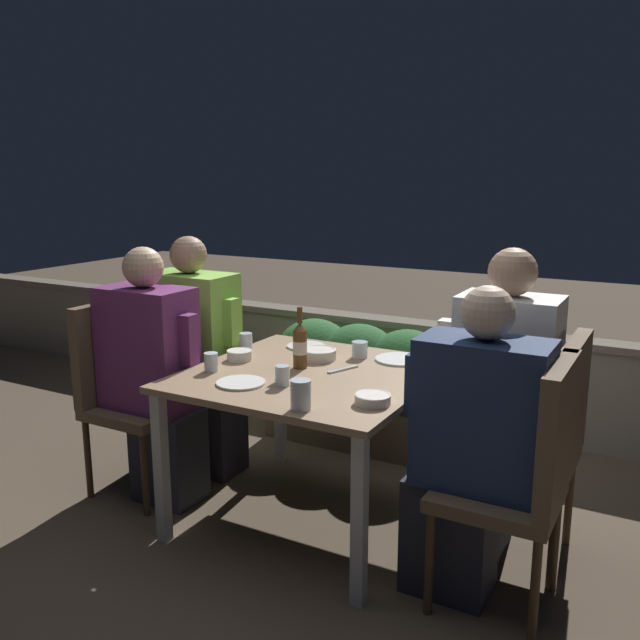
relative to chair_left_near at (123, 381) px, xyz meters
The scene contains 26 objects.
ground_plane 1.13m from the chair_left_near, ahead, with size 16.00×16.00×0.00m, color brown.
parapet_wall 1.92m from the chair_left_near, 59.35° to the left, with size 9.00×0.18×0.64m.
dining_table 0.99m from the chair_left_near, ahead, with size 1.03×1.05×0.70m.
planter_hedge 1.33m from the chair_left_near, 54.17° to the left, with size 1.07×0.47×0.71m.
chair_left_near is the anchor object (origin of this frame).
person_purple_stripe 0.21m from the chair_left_near, ahead, with size 0.50×0.26×1.23m.
chair_left_far 0.36m from the chair_left_near, 94.52° to the left, with size 0.43×0.43×0.95m.
person_green_blouse 0.40m from the chair_left_near, 63.89° to the left, with size 0.52×0.26×1.25m.
chair_right_near 1.97m from the chair_left_near, ahead, with size 0.43×0.43×0.95m.
person_navy_jumper 1.76m from the chair_left_near, ahead, with size 0.51×0.26×1.19m.
chair_right_far 1.98m from the chair_left_near, ahead, with size 0.43×0.43×0.95m.
person_white_polo 1.79m from the chair_left_near, 10.16° to the left, with size 0.48×0.26×1.28m.
beer_bottle 0.95m from the chair_left_near, 12.40° to the left, with size 0.06×0.06×0.28m.
plate_0 0.82m from the chair_left_near, ahead, with size 0.21×0.21×0.01m.
plate_1 0.92m from the chair_left_near, 35.89° to the left, with size 0.19×0.19×0.01m.
plate_2 1.36m from the chair_left_near, 23.06° to the left, with size 0.23×0.23×0.01m.
bowl_0 0.63m from the chair_left_near, 16.76° to the left, with size 0.12×0.12×0.05m.
bowl_1 0.98m from the chair_left_near, 22.15° to the left, with size 0.17×0.17×0.05m.
bowl_2 1.40m from the chair_left_near, ahead, with size 0.14×0.14×0.04m.
glass_cup_0 0.64m from the chair_left_near, 29.89° to the left, with size 0.06×0.06×0.10m.
glass_cup_1 0.98m from the chair_left_near, ahead, with size 0.06×0.06×0.08m.
glass_cup_2 1.17m from the chair_left_near, 24.75° to the left, with size 0.08×0.08×0.08m.
glass_cup_3 1.22m from the chair_left_near, 13.18° to the right, with size 0.08×0.08×0.11m.
glass_cup_4 0.61m from the chair_left_near, ahead, with size 0.06×0.06×0.08m.
fork_0 1.12m from the chair_left_near, 13.37° to the left, with size 0.08×0.17×0.01m.
potted_plant 1.06m from the chair_left_near, 100.49° to the left, with size 0.31×0.31×0.63m.
Camera 1 is at (1.41, -2.49, 1.56)m, focal length 38.00 mm.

